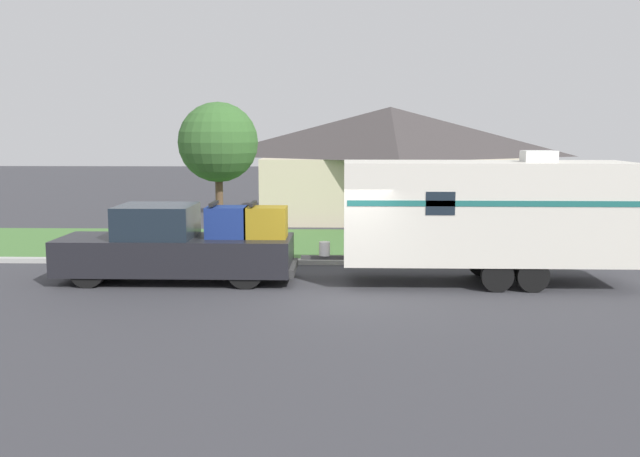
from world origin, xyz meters
The scene contains 8 objects.
ground_plane centered at (0.00, 0.00, 0.00)m, with size 120.00×120.00×0.00m, color #38383D.
curb_strip centered at (0.00, 3.75, 0.07)m, with size 80.00×0.30×0.14m.
lawn_strip centered at (0.00, 7.40, 0.01)m, with size 80.00×7.00×0.03m.
house_across_street centered at (2.16, 15.32, 2.56)m, with size 11.84×7.91×4.92m.
pickup_truck centered at (-4.18, 1.28, 0.92)m, with size 6.11×1.99×2.08m.
travel_trailer centered at (3.68, 1.28, 1.84)m, with size 8.27×2.25×3.39m.
mailbox centered at (5.69, 4.77, 1.05)m, with size 0.48×0.20×1.38m.
tree_in_yard centered at (-3.87, 5.65, 3.50)m, with size 2.52×2.52×4.78m.
Camera 1 is at (0.06, -16.79, 3.91)m, focal length 40.00 mm.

